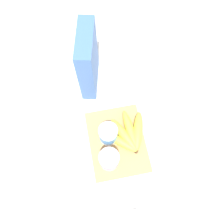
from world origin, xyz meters
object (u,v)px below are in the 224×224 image
yogurt_cup_front (109,160)px  cutting_board (117,142)px  yogurt_cup_back (108,134)px  spoon (129,209)px  banana_bunch (127,134)px  cereal_box (88,61)px

yogurt_cup_front → cutting_board: bearing=-31.4°
yogurt_cup_back → spoon: 0.28m
cutting_board → yogurt_cup_front: yogurt_cup_front is taller
banana_bunch → cereal_box: bearing=19.6°
cutting_board → spoon: cutting_board is taller
cutting_board → banana_bunch: banana_bunch is taller
cutting_board → yogurt_cup_front: (-0.07, 0.05, 0.05)m
yogurt_cup_front → spoon: yogurt_cup_front is taller
cutting_board → spoon: size_ratio=2.44×
cutting_board → yogurt_cup_front: bearing=148.6°
yogurt_cup_front → banana_bunch: 0.13m
yogurt_cup_front → spoon: bearing=-167.6°
yogurt_cup_back → spoon: bearing=-174.7°
banana_bunch → spoon: 0.28m
cereal_box → yogurt_cup_back: size_ratio=2.98×
cutting_board → yogurt_cup_front: size_ratio=3.12×
cutting_board → yogurt_cup_back: bearing=58.8°
banana_bunch → yogurt_cup_back: bearing=87.9°
yogurt_cup_front → spoon: (-0.18, -0.04, -0.06)m
banana_bunch → spoon: size_ratio=1.75×
cereal_box → spoon: cereal_box is taller
yogurt_cup_back → banana_bunch: yogurt_cup_back is taller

